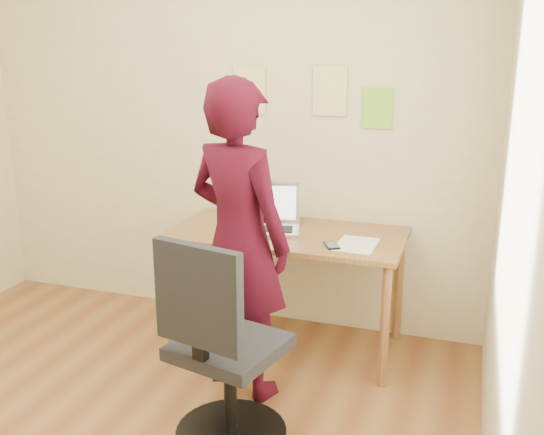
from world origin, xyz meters
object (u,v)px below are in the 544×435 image
(phone, at_px, (331,245))
(office_chair, at_px, (221,359))
(desk, at_px, (287,246))
(person, at_px, (239,241))
(laptop, at_px, (269,220))

(phone, height_order, office_chair, office_chair)
(office_chair, bearing_deg, desk, 103.84)
(person, bearing_deg, office_chair, 120.63)
(phone, relative_size, person, 0.09)
(desk, bearing_deg, office_chair, -89.17)
(desk, xyz_separation_m, phone, (0.32, -0.18, 0.09))
(phone, bearing_deg, office_chair, -137.67)
(person, bearing_deg, phone, -119.62)
(desk, bearing_deg, laptop, 164.63)
(desk, xyz_separation_m, person, (-0.09, -0.54, 0.19))
(laptop, xyz_separation_m, office_chair, (0.14, -1.08, -0.35))
(phone, distance_m, office_chair, 0.97)
(office_chair, bearing_deg, phone, 83.96)
(phone, xyz_separation_m, person, (-0.41, -0.36, 0.10))
(phone, height_order, person, person)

